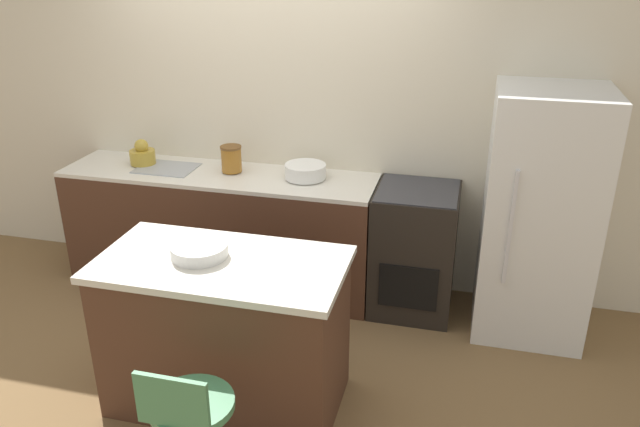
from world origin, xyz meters
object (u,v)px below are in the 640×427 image
(oven_range, at_px, (414,250))
(kettle, at_px, (142,154))
(refrigerator, at_px, (539,215))
(mixing_bowl, at_px, (305,171))

(oven_range, bearing_deg, kettle, 178.74)
(refrigerator, height_order, mixing_bowl, refrigerator)
(refrigerator, xyz_separation_m, mixing_bowl, (-1.62, 0.09, 0.14))
(oven_range, height_order, mixing_bowl, mixing_bowl)
(oven_range, distance_m, kettle, 2.19)
(kettle, bearing_deg, mixing_bowl, 0.00)
(oven_range, bearing_deg, mixing_bowl, 176.75)
(oven_range, height_order, kettle, kettle)
(oven_range, height_order, refrigerator, refrigerator)
(kettle, bearing_deg, oven_range, -1.26)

